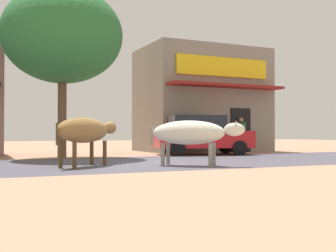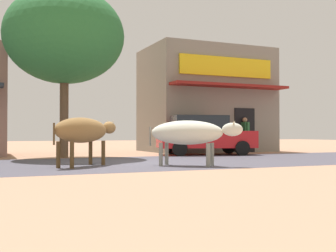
{
  "view_description": "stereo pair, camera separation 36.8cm",
  "coord_description": "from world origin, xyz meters",
  "px_view_note": "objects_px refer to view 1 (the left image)",
  "views": [
    {
      "loc": [
        -4.67,
        -12.43,
        0.9
      ],
      "look_at": [
        1.16,
        0.25,
        1.14
      ],
      "focal_mm": 46.19,
      "sensor_mm": 36.0,
      "label": 1
    },
    {
      "loc": [
        -4.34,
        -12.58,
        0.9
      ],
      "look_at": [
        1.16,
        0.25,
        1.14
      ],
      "focal_mm": 46.19,
      "sensor_mm": 36.0,
      "label": 2
    }
  ],
  "objects_px": {
    "parked_hatchback_car": "(201,135)",
    "pedestrian_by_shop": "(241,132)",
    "cow_far_dark": "(191,133)",
    "cow_near_brown": "(85,131)",
    "roadside_tree": "(62,36)"
  },
  "relations": [
    {
      "from": "cow_near_brown",
      "to": "pedestrian_by_shop",
      "type": "distance_m",
      "value": 10.42
    },
    {
      "from": "parked_hatchback_car",
      "to": "pedestrian_by_shop",
      "type": "height_order",
      "value": "pedestrian_by_shop"
    },
    {
      "from": "parked_hatchback_car",
      "to": "pedestrian_by_shop",
      "type": "xyz_separation_m",
      "value": [
        2.83,
        1.2,
        0.13
      ]
    },
    {
      "from": "cow_near_brown",
      "to": "cow_far_dark",
      "type": "height_order",
      "value": "cow_near_brown"
    },
    {
      "from": "cow_near_brown",
      "to": "cow_far_dark",
      "type": "relative_size",
      "value": 1.01
    },
    {
      "from": "roadside_tree",
      "to": "cow_far_dark",
      "type": "relative_size",
      "value": 2.73
    },
    {
      "from": "parked_hatchback_car",
      "to": "cow_far_dark",
      "type": "distance_m",
      "value": 6.28
    },
    {
      "from": "cow_far_dark",
      "to": "pedestrian_by_shop",
      "type": "height_order",
      "value": "pedestrian_by_shop"
    },
    {
      "from": "roadside_tree",
      "to": "parked_hatchback_car",
      "type": "relative_size",
      "value": 1.46
    },
    {
      "from": "roadside_tree",
      "to": "cow_far_dark",
      "type": "height_order",
      "value": "roadside_tree"
    },
    {
      "from": "parked_hatchback_car",
      "to": "roadside_tree",
      "type": "bearing_deg",
      "value": 179.98
    },
    {
      "from": "parked_hatchback_car",
      "to": "cow_near_brown",
      "type": "xyz_separation_m",
      "value": [
        -6.0,
        -4.35,
        0.13
      ]
    },
    {
      "from": "parked_hatchback_car",
      "to": "pedestrian_by_shop",
      "type": "relative_size",
      "value": 2.59
    },
    {
      "from": "cow_near_brown",
      "to": "parked_hatchback_car",
      "type": "bearing_deg",
      "value": 35.93
    },
    {
      "from": "cow_near_brown",
      "to": "roadside_tree",
      "type": "bearing_deg",
      "value": 87.2
    }
  ]
}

